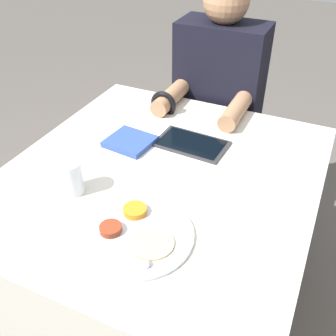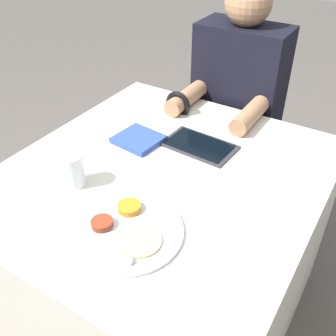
{
  "view_description": "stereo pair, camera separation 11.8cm",
  "coord_description": "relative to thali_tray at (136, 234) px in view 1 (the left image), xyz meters",
  "views": [
    {
      "loc": [
        0.45,
        -0.91,
        1.51
      ],
      "look_at": [
        0.05,
        -0.04,
        0.81
      ],
      "focal_mm": 42.0,
      "sensor_mm": 36.0,
      "label": 1
    },
    {
      "loc": [
        0.55,
        -0.85,
        1.51
      ],
      "look_at": [
        0.05,
        -0.04,
        0.81
      ],
      "focal_mm": 42.0,
      "sensor_mm": 36.0,
      "label": 2
    }
  ],
  "objects": [
    {
      "name": "ground_plane",
      "position": [
        -0.06,
        0.28,
        -0.76
      ],
      "size": [
        12.0,
        12.0,
        0.0
      ],
      "primitive_type": "plane",
      "color": "#4C4742"
    },
    {
      "name": "dining_table",
      "position": [
        -0.06,
        0.28,
        -0.38
      ],
      "size": [
        0.97,
        1.06,
        0.75
      ],
      "color": "beige",
      "rests_on": "ground_plane"
    },
    {
      "name": "thali_tray",
      "position": [
        0.0,
        0.0,
        0.0
      ],
      "size": [
        0.31,
        0.31,
        0.03
      ],
      "color": "#B7BABF",
      "rests_on": "dining_table"
    },
    {
      "name": "red_notebook",
      "position": [
        -0.23,
        0.39,
        0.0
      ],
      "size": [
        0.17,
        0.16,
        0.02
      ],
      "color": "silver",
      "rests_on": "dining_table"
    },
    {
      "name": "tablet_device",
      "position": [
        -0.03,
        0.47,
        -0.0
      ],
      "size": [
        0.26,
        0.16,
        0.01
      ],
      "color": "#28282D",
      "rests_on": "dining_table"
    },
    {
      "name": "person_diner",
      "position": [
        -0.09,
        0.93,
        -0.18
      ],
      "size": [
        0.38,
        0.45,
        1.23
      ],
      "color": "black",
      "rests_on": "ground_plane"
    },
    {
      "name": "drinking_glass",
      "position": [
        -0.26,
        0.08,
        0.05
      ],
      "size": [
        0.07,
        0.07,
        0.11
      ],
      "color": "silver",
      "rests_on": "dining_table"
    }
  ]
}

